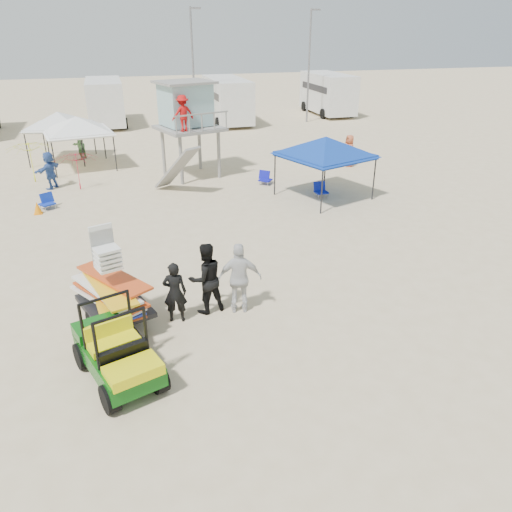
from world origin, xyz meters
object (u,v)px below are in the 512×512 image
object	(u,v)px
man_left	(175,292)
lifeguard_tower	(186,108)
utility_cart	(115,347)
surf_trailer	(112,290)
canopy_blue	(326,140)

from	to	relation	value
man_left	lifeguard_tower	size ratio (longest dim) A/B	0.37
utility_cart	man_left	world-z (taller)	utility_cart
surf_trailer	canopy_blue	size ratio (longest dim) A/B	0.67
surf_trailer	lifeguard_tower	xyz separation A→B (m)	(4.05, 13.12, 2.35)
utility_cart	surf_trailer	world-z (taller)	surf_trailer
lifeguard_tower	canopy_blue	bearing A→B (deg)	-44.75
surf_trailer	man_left	distance (m)	1.55
surf_trailer	lifeguard_tower	size ratio (longest dim) A/B	0.62
surf_trailer	lifeguard_tower	distance (m)	13.93
utility_cart	surf_trailer	xyz separation A→B (m)	(0.00, 2.33, 0.13)
man_left	canopy_blue	xyz separation A→B (m)	(7.64, 8.36, 1.70)
surf_trailer	canopy_blue	bearing A→B (deg)	41.36
utility_cart	man_left	bearing A→B (deg)	53.21
surf_trailer	man_left	bearing A→B (deg)	-11.20
surf_trailer	canopy_blue	world-z (taller)	canopy_blue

